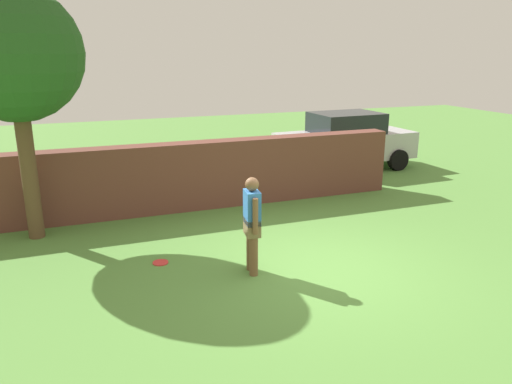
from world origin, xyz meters
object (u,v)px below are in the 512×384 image
tree (14,56)px  car (345,141)px  person (252,221)px  frisbee_red (160,263)px

tree → car: (8.67, 2.99, -2.59)m
tree → car: 9.53m
tree → person: size_ratio=2.90×
car → frisbee_red: (-6.63, -5.11, -0.85)m
tree → car: tree is taller
person → car: size_ratio=0.38×
car → tree: bearing=16.7°
person → car: bearing=145.9°
tree → frisbee_red: size_ratio=17.42×
tree → frisbee_red: bearing=-46.0°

